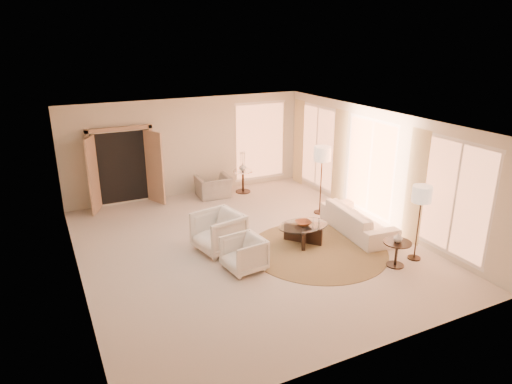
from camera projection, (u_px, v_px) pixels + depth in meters
name	position (u px, v px, depth m)	size (l,w,h in m)	color
room	(247.00, 187.00, 9.69)	(7.04, 8.04, 2.83)	beige
windows_right	(372.00, 168.00, 11.23)	(0.10, 6.40, 2.40)	#FF9B66
window_back_corner	(260.00, 141.00, 14.01)	(1.70, 0.10, 2.40)	#FF9B66
curtains_right	(348.00, 162.00, 11.99)	(0.06, 5.20, 2.60)	#CEBD89
french_doors	(123.00, 168.00, 12.24)	(1.95, 0.66, 2.16)	tan
area_rug	(317.00, 250.00, 9.98)	(3.04, 3.04, 0.01)	#48371F
sofa	(358.00, 220.00, 10.78)	(2.16, 0.84, 0.63)	white
armchair_left	(218.00, 230.00, 9.83)	(0.92, 0.86, 0.95)	white
armchair_right	(244.00, 252.00, 9.04)	(0.74, 0.69, 0.76)	white
accent_chair	(213.00, 183.00, 13.11)	(0.94, 0.61, 0.82)	#99968B
coffee_table	(303.00, 231.00, 10.25)	(1.29, 1.29, 0.44)	black
end_table	(397.00, 249.00, 9.20)	(0.56, 0.56, 0.53)	black
side_table	(243.00, 179.00, 13.50)	(0.58, 0.58, 0.67)	black
floor_lamp_near	(322.00, 157.00, 11.56)	(0.44, 0.44, 1.79)	black
floor_lamp_far	(422.00, 198.00, 9.16)	(0.39, 0.39, 1.61)	black
bowl	(303.00, 223.00, 10.18)	(0.36, 0.36, 0.09)	brown
end_vase	(398.00, 238.00, 9.11)	(0.18, 0.18, 0.19)	silver
side_vase	(243.00, 167.00, 13.38)	(0.21, 0.21, 0.22)	silver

